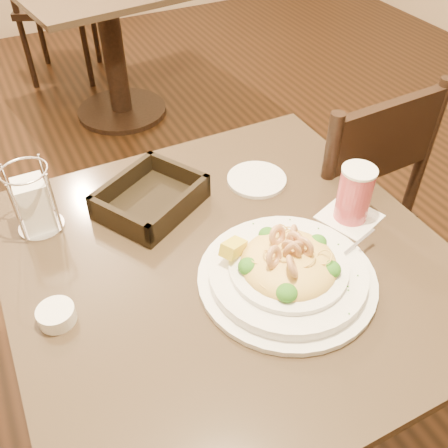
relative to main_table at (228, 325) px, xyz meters
name	(u,v)px	position (x,y,z in m)	size (l,w,h in m)	color
ground	(227,424)	(0.00, 0.00, -0.51)	(7.00, 7.00, 0.00)	black
main_table	(228,325)	(0.00, 0.00, 0.00)	(0.90, 0.90, 0.75)	black
background_table	(110,27)	(0.31, 2.00, 0.00)	(1.02, 1.02, 0.75)	black
dining_chair_near	(336,202)	(0.53, 0.28, -0.02)	(0.44, 0.44, 0.93)	black
dining_chair_far	(51,0)	(0.14, 2.62, -0.02)	(0.55, 0.55, 0.93)	black
pasta_bowl	(287,269)	(0.08, -0.11, 0.27)	(0.40, 0.36, 0.12)	white
drink_glass	(354,194)	(0.31, -0.01, 0.30)	(0.15, 0.15, 0.14)	white
bread_basket	(151,200)	(-0.09, 0.23, 0.26)	(0.29, 0.27, 0.06)	black
napkin_caddy	(34,204)	(-0.33, 0.28, 0.31)	(0.10, 0.10, 0.16)	silver
side_plate	(257,179)	(0.19, 0.21, 0.24)	(0.15, 0.15, 0.01)	white
butter_ramekin	(56,315)	(-0.36, 0.00, 0.25)	(0.07, 0.07, 0.03)	white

